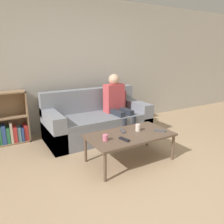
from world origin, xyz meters
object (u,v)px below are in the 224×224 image
Objects in this scene: couch at (98,121)px; tv_remote_2 at (123,131)px; bookshelf at (5,126)px; cup_near at (138,128)px; tv_remote_0 at (124,139)px; coffee_table at (130,136)px; cup_far at (105,138)px; tv_remote_1 at (160,131)px; person_adult at (116,100)px.

tv_remote_2 is (-0.07, -0.99, 0.14)m from couch.
bookshelf is 8.93× the size of cup_near.
couch is 10.95× the size of tv_remote_0.
coffee_table is 6.99× the size of tv_remote_2.
coffee_table is 0.43m from cup_far.
tv_remote_2 is at bearing 48.52° from tv_remote_0.
cup_near is 0.42m from tv_remote_0.
cup_near reaches higher than coffee_table.
coffee_table is 11.90× the size of cup_near.
couch reaches higher than tv_remote_1.
person_adult reaches higher than tv_remote_1.
couch is at bearing 163.25° from person_adult.
bookshelf is 2.11m from tv_remote_2.
bookshelf is 2.64m from tv_remote_1.
tv_remote_1 is (1.97, -1.76, 0.10)m from bookshelf.
cup_far is 0.43m from tv_remote_2.
couch reaches higher than cup_near.
cup_far is at bearing -135.78° from tv_remote_2.
couch is 22.68× the size of cup_far.
coffee_table is 0.15m from tv_remote_2.
person_adult is at bearing 84.42° from tv_remote_2.
couch is 1.26m from cup_far.
coffee_table is at bearing -46.94° from bookshelf.
tv_remote_0 is at bearing -53.17° from bookshelf.
cup_near is (-0.22, -0.99, -0.20)m from person_adult.
bookshelf reaches higher than tv_remote_0.
tv_remote_2 is at bearing 23.93° from cup_far.
person_adult reaches higher than cup_near.
couch is 18.67× the size of cup_near.
bookshelf reaches higher than tv_remote_2.
bookshelf reaches higher than cup_far.
bookshelf is at bearing 137.20° from cup_near.
coffee_table is at bearing 123.36° from tv_remote_1.
bookshelf reaches higher than cup_near.
tv_remote_0 and tv_remote_2 have the same top height.
person_adult is 11.32× the size of cup_near.
person_adult is at bearing 68.84° from coffee_table.
coffee_table is 0.47m from tv_remote_1.
tv_remote_0 is at bearing -100.29° from couch.
tv_remote_1 is at bearing -6.27° from cup_far.
cup_far is at bearing 133.05° from tv_remote_1.
cup_near is at bearing 15.52° from tv_remote_0.
cup_near is 0.59× the size of tv_remote_2.
cup_far reaches higher than tv_remote_0.
tv_remote_0 is at bearing -120.52° from person_adult.
bookshelf is 2.32m from cup_near.
cup_near is 0.59× the size of tv_remote_0.
tv_remote_2 is (0.39, 0.17, -0.03)m from cup_far.
person_adult is at bearing 52.47° from cup_far.
couch is 10.96× the size of tv_remote_2.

